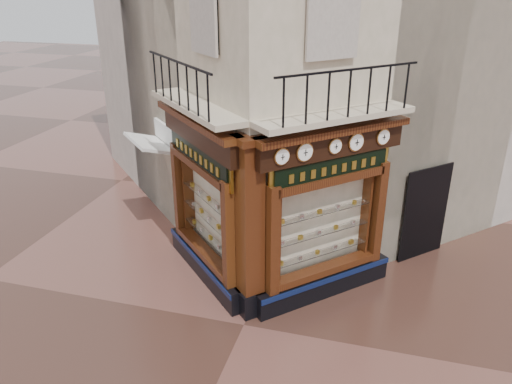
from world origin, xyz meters
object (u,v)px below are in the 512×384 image
(clock_c, at_px, (335,146))
(signboard_right, at_px, (332,169))
(clock_e, at_px, (383,137))
(awning, at_px, (158,231))
(corner_pilaster, at_px, (250,232))
(clock_d, at_px, (356,142))
(clock_b, at_px, (305,152))
(signboard_left, at_px, (199,156))
(clock_a, at_px, (282,157))

(clock_c, height_order, signboard_right, clock_c)
(clock_e, distance_m, awning, 7.07)
(corner_pilaster, height_order, clock_e, corner_pilaster)
(corner_pilaster, height_order, signboard_right, corner_pilaster)
(clock_d, xyz_separation_m, awning, (-5.46, 1.60, -3.62))
(clock_c, xyz_separation_m, awning, (-5.09, 1.97, -3.62))
(clock_b, relative_size, clock_c, 1.18)
(corner_pilaster, xyz_separation_m, signboard_left, (-1.46, 1.01, 1.15))
(clock_d, height_order, clock_e, clock_d)
(clock_c, height_order, awning, clock_c)
(corner_pilaster, relative_size, clock_b, 10.36)
(clock_b, xyz_separation_m, clock_d, (0.89, 0.89, 0.00))
(corner_pilaster, distance_m, awning, 4.99)
(clock_b, xyz_separation_m, awning, (-4.57, 2.49, -3.62))
(clock_d, bearing_deg, corner_pilaster, 169.17)
(corner_pilaster, xyz_separation_m, clock_e, (2.39, 1.79, 1.67))
(clock_b, bearing_deg, clock_e, 0.00)
(clock_c, xyz_separation_m, signboard_right, (-0.04, 0.11, -0.52))
(signboard_right, bearing_deg, corner_pilaster, 169.75)
(corner_pilaster, relative_size, awning, 2.37)
(clock_e, xyz_separation_m, signboard_left, (-3.86, -0.78, -0.52))
(clock_e, bearing_deg, corner_pilaster, 171.79)
(clock_c, distance_m, signboard_left, 3.01)
(clock_e, bearing_deg, signboard_left, 146.39)
(corner_pilaster, distance_m, clock_e, 3.43)
(clock_b, height_order, clock_d, clock_d)
(signboard_left, height_order, signboard_right, signboard_left)
(clock_b, relative_size, clock_d, 0.98)
(clock_c, bearing_deg, corner_pilaster, 165.91)
(clock_c, relative_size, signboard_left, 0.14)
(clock_e, height_order, awning, clock_e)
(awning, bearing_deg, clock_a, -169.22)
(signboard_left, distance_m, signboard_right, 2.92)
(clock_a, relative_size, clock_e, 0.95)
(clock_d, distance_m, signboard_right, 0.72)
(clock_a, relative_size, awning, 0.20)
(clock_b, height_order, clock_c, clock_b)
(clock_c, bearing_deg, awning, 113.80)
(signboard_right, bearing_deg, clock_e, -5.23)
(awning, relative_size, signboard_right, 0.77)
(clock_d, bearing_deg, signboard_left, 139.49)
(clock_b, xyz_separation_m, signboard_right, (0.47, 0.63, -0.52))
(clock_c, distance_m, clock_e, 1.26)
(clock_c, bearing_deg, clock_d, 0.00)
(corner_pilaster, relative_size, clock_e, 11.19)
(clock_e, relative_size, awning, 0.21)
(corner_pilaster, relative_size, clock_c, 12.23)
(corner_pilaster, bearing_deg, awning, 96.25)
(clock_b, xyz_separation_m, clock_e, (1.41, 1.41, 0.00))
(signboard_left, bearing_deg, clock_b, -149.43)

